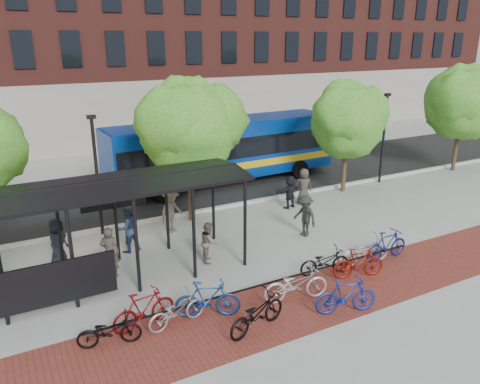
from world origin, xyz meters
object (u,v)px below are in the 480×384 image
bike_1 (144,309)px  bike_7 (346,296)px  bike_4 (257,313)px  tree_b (190,124)px  tree_d (463,99)px  pedestrian_2 (127,228)px  bike_8 (325,261)px  bike_11 (387,245)px  pedestrian_8 (209,242)px  bike_0 (109,331)px  lamp_post_left (97,173)px  bus (224,147)px  pedestrian_9 (305,216)px  pedestrian_5 (290,192)px  pedestrian_1 (110,252)px  bike_9 (359,263)px  lamp_post_right (384,136)px  pedestrian_3 (172,211)px  bike_3 (208,299)px  tree_c (349,117)px  pedestrian_0 (58,243)px  pedestrian_6 (304,186)px  bus_shelter (88,200)px  bike_2 (177,310)px  bike_10 (366,250)px  bike_6 (296,284)px

bike_1 → bike_7: (5.65, -2.20, -0.00)m
bike_4 → bike_7: 2.89m
tree_b → tree_d: tree_d is taller
pedestrian_2 → bike_8: bearing=122.5°
bike_11 → pedestrian_8: 6.74m
bike_0 → lamp_post_left: bearing=1.7°
bus → pedestrian_9: 8.58m
bike_4 → pedestrian_5: 10.42m
pedestrian_1 → pedestrian_8: pedestrian_1 is taller
tree_b → bike_9: bearing=-69.5°
lamp_post_right → pedestrian_8: lamp_post_right is taller
pedestrian_3 → bike_0: bearing=-153.5°
bike_7 → bike_3: bearing=82.0°
tree_c → bike_1: 15.76m
pedestrian_0 → pedestrian_6: size_ratio=1.00×
bus → bike_4: (-5.63, -13.38, -1.54)m
bus → pedestrian_9: (-0.44, -8.49, -1.18)m
bike_0 → bike_7: size_ratio=0.89×
bus_shelter → bike_9: bearing=-26.5°
bike_9 → pedestrian_3: pedestrian_3 is taller
lamp_post_left → pedestrian_1: (-0.57, -3.96, -1.82)m
lamp_post_right → pedestrian_6: 6.47m
lamp_post_right → bike_7: lamp_post_right is taller
bike_0 → pedestrian_5: (10.50, 6.77, 0.37)m
lamp_post_left → bike_1: bearing=-93.6°
pedestrian_2 → pedestrian_6: (9.34, 1.29, -0.07)m
tree_b → pedestrian_5: (4.83, -0.86, -3.63)m
bike_0 → pedestrian_9: bearing=-55.5°
bike_2 → bike_3: bearing=-102.1°
tree_d → bike_9: tree_d is taller
tree_c → tree_d: bearing=0.0°
tree_b → bike_8: tree_b is taller
tree_c → pedestrian_2: (-12.56, -1.99, -3.06)m
bus → bike_11: bus is taller
bus_shelter → tree_c: size_ratio=1.79×
bike_8 → bike_9: size_ratio=1.00×
bus → bus_shelter: bearing=-139.8°
tree_b → tree_c: 9.00m
bike_10 → pedestrian_6: (1.88, 6.55, 0.37)m
tree_d → bike_2: (-21.70, -7.60, -3.98)m
bike_3 → pedestrian_3: (1.36, 6.69, 0.38)m
tree_b → bike_6: size_ratio=3.00×
bike_10 → bike_8: bearing=91.2°
lamp_post_right → bike_1: bearing=-155.5°
bike_3 → pedestrian_5: size_ratio=1.20×
bike_8 → bike_11: 2.81m
tree_d → bike_1: 24.02m
pedestrian_2 → bus_shelter: bearing=33.0°
bus_shelter → bike_11: bus_shelter is taller
bus → bike_4: 14.60m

